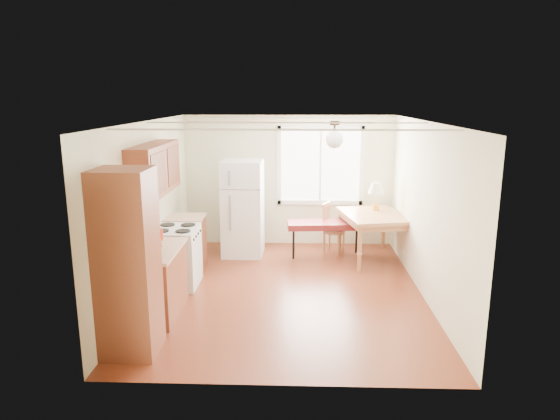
{
  "coord_description": "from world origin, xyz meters",
  "views": [
    {
      "loc": [
        0.16,
        -7.0,
        2.84
      ],
      "look_at": [
        -0.1,
        0.4,
        1.15
      ],
      "focal_mm": 32.0,
      "sensor_mm": 36.0,
      "label": 1
    }
  ],
  "objects_px": {
    "chair": "(330,225)",
    "bench": "(326,225)",
    "refrigerator": "(243,208)",
    "dining_table": "(373,219)"
  },
  "relations": [
    {
      "from": "chair",
      "to": "bench",
      "type": "bearing_deg",
      "value": -87.54
    },
    {
      "from": "bench",
      "to": "chair",
      "type": "bearing_deg",
      "value": 63.75
    },
    {
      "from": "dining_table",
      "to": "chair",
      "type": "xyz_separation_m",
      "value": [
        -0.73,
        0.39,
        -0.2
      ]
    },
    {
      "from": "dining_table",
      "to": "refrigerator",
      "type": "bearing_deg",
      "value": 163.34
    },
    {
      "from": "bench",
      "to": "chair",
      "type": "height_order",
      "value": "chair"
    },
    {
      "from": "refrigerator",
      "to": "dining_table",
      "type": "distance_m",
      "value": 2.34
    },
    {
      "from": "refrigerator",
      "to": "bench",
      "type": "distance_m",
      "value": 1.53
    },
    {
      "from": "bench",
      "to": "chair",
      "type": "distance_m",
      "value": 0.24
    },
    {
      "from": "refrigerator",
      "to": "chair",
      "type": "height_order",
      "value": "refrigerator"
    },
    {
      "from": "refrigerator",
      "to": "bench",
      "type": "height_order",
      "value": "refrigerator"
    }
  ]
}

